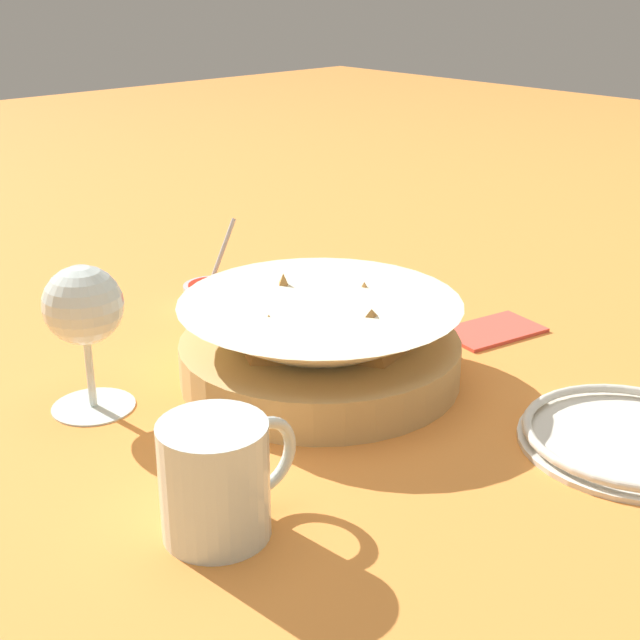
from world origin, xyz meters
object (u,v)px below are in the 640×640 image
object	(u,v)px
sauce_cup	(212,296)
side_plate	(631,437)
beer_mug	(217,483)
food_basket	(320,345)
wine_glass	(84,311)

from	to	relation	value
sauce_cup	side_plate	bearing A→B (deg)	-81.72
sauce_cup	side_plate	xyz separation A→B (m)	(0.07, -0.49, -0.01)
sauce_cup	beer_mug	size ratio (longest dim) A/B	0.94
food_basket	wine_glass	size ratio (longest dim) A/B	2.00
sauce_cup	wine_glass	size ratio (longest dim) A/B	0.78
sauce_cup	beer_mug	xyz separation A→B (m)	(-0.25, -0.35, 0.02)
food_basket	beer_mug	xyz separation A→B (m)	(-0.22, -0.14, 0.01)
food_basket	beer_mug	size ratio (longest dim) A/B	2.41
wine_glass	beer_mug	distance (m)	0.24
food_basket	side_plate	bearing A→B (deg)	-69.54
sauce_cup	wine_glass	bearing A→B (deg)	-151.26
side_plate	food_basket	bearing A→B (deg)	110.46
food_basket	wine_glass	bearing A→B (deg)	154.01
sauce_cup	wine_glass	distance (m)	0.27
food_basket	beer_mug	world-z (taller)	food_basket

